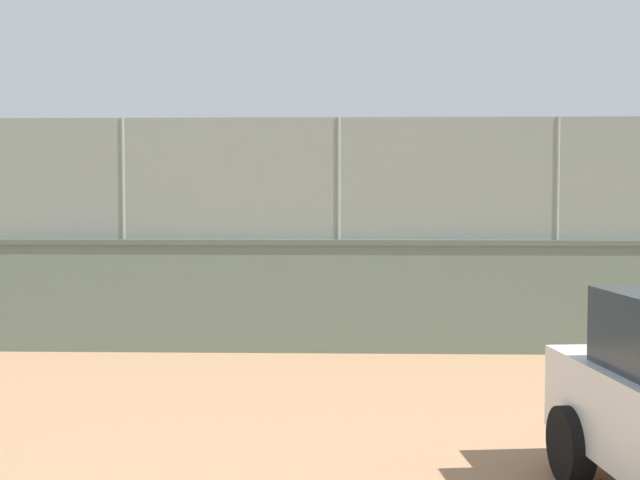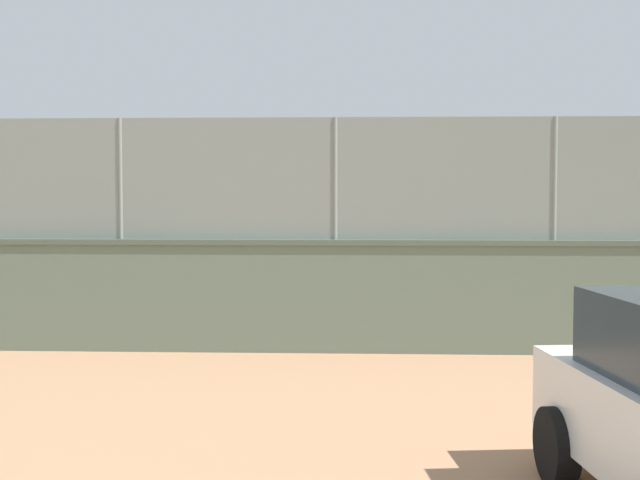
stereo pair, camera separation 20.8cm
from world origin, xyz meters
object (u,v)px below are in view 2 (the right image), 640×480
sports_ball (107,302)px  courtside_bench (635,311)px  player_foreground_swinging (57,259)px  player_crossing_court (527,264)px

sports_ball → courtside_bench: courtside_bench is taller
player_foreground_swinging → sports_ball: 1.84m
sports_ball → player_foreground_swinging: bearing=-36.3°
player_crossing_court → sports_ball: size_ratio=9.17×
sports_ball → courtside_bench: size_ratio=0.10×
player_foreground_swinging → sports_ball: (-1.33, 0.98, -0.81)m
courtside_bench → player_crossing_court: bearing=-77.3°
sports_ball → courtside_bench: 10.31m
player_foreground_swinging → player_crossing_court: player_crossing_court is taller
player_foreground_swinging → player_crossing_court: size_ratio=1.00×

